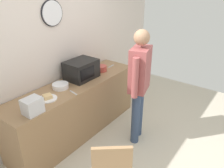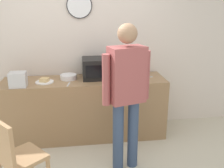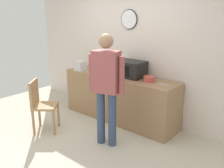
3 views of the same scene
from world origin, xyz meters
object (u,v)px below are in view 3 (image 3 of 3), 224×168
salad_bowl (149,79)px  cereal_bowl (112,71)px  microwave (131,69)px  wooden_chair (41,103)px  toaster (80,66)px  person_standing (106,82)px  spoon_utensil (163,84)px  sandwich_plate (96,71)px  fork_utensil (103,75)px

salad_bowl → cereal_bowl: bearing=176.5°
microwave → wooden_chair: (-0.98, -1.34, -0.53)m
toaster → person_standing: bearing=-27.3°
salad_bowl → spoon_utensil: (0.28, -0.01, -0.04)m
sandwich_plate → wooden_chair: (-0.19, -1.23, -0.40)m
sandwich_plate → person_standing: bearing=-39.4°
salad_bowl → wooden_chair: (-1.41, -1.29, -0.43)m
fork_utensil → wooden_chair: size_ratio=0.18×
salad_bowl → spoon_utensil: size_ratio=1.18×
person_standing → toaster: bearing=152.7°
person_standing → cereal_bowl: bearing=125.6°
microwave → sandwich_plate: size_ratio=1.96×
sandwich_plate → cereal_bowl: cereal_bowl is taller
cereal_bowl → fork_utensil: (0.00, -0.27, -0.03)m
cereal_bowl → toaster: bearing=-158.5°
person_standing → spoon_utensil: bearing=60.9°
fork_utensil → sandwich_plate: bearing=156.0°
sandwich_plate → toaster: 0.36m
toaster → fork_utensil: (0.66, -0.01, -0.10)m
toaster → fork_utensil: toaster is taller
microwave → toaster: 1.14m
spoon_utensil → wooden_chair: 2.16m
fork_utensil → person_standing: bearing=-45.2°
cereal_bowl → wooden_chair: cereal_bowl is taller
fork_utensil → person_standing: (0.68, -0.68, 0.14)m
spoon_utensil → person_standing: 1.02m
spoon_utensil → person_standing: person_standing is taller
salad_bowl → fork_utensil: bearing=-166.5°
sandwich_plate → toaster: bearing=-156.4°
sandwich_plate → toaster: toaster is taller
sandwich_plate → person_standing: person_standing is taller
salad_bowl → cereal_bowl: size_ratio=0.84×
salad_bowl → person_standing: bearing=-103.2°
salad_bowl → wooden_chair: 1.96m
microwave → cereal_bowl: (-0.46, -0.00, -0.11)m
spoon_utensil → wooden_chair: size_ratio=0.18×
person_standing → fork_utensil: bearing=134.8°
microwave → person_standing: bearing=-76.9°
microwave → spoon_utensil: size_ratio=2.94×
cereal_bowl → spoon_utensil: (1.17, -0.06, -0.03)m
fork_utensil → salad_bowl: bearing=13.5°
wooden_chair → spoon_utensil: bearing=37.0°
toaster → wooden_chair: (0.13, -1.08, -0.48)m
wooden_chair → salad_bowl: bearing=42.4°
sandwich_plate → wooden_chair: 1.30m
wooden_chair → sandwich_plate: bearing=81.1°
sandwich_plate → salad_bowl: salad_bowl is taller
fork_utensil → microwave: bearing=30.6°
spoon_utensil → fork_utensil: bearing=-170.1°
salad_bowl → toaster: toaster is taller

